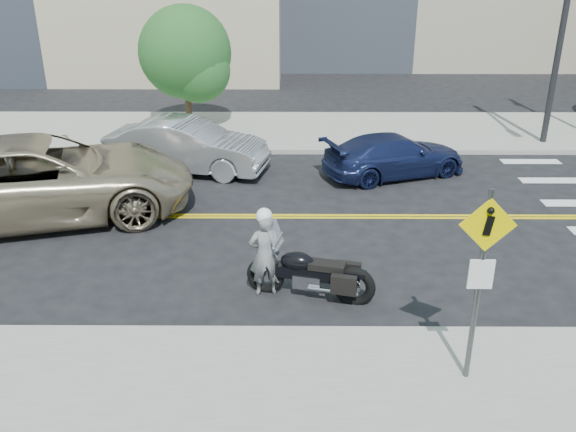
% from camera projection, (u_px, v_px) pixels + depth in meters
% --- Properties ---
extents(ground_plane, '(120.00, 120.00, 0.00)m').
position_uv_depth(ground_plane, '(228.00, 216.00, 15.00)').
color(ground_plane, black).
rests_on(ground_plane, ground).
extents(sidewalk_far, '(60.00, 5.00, 0.15)m').
position_uv_depth(sidewalk_far, '(248.00, 131.00, 21.85)').
color(sidewalk_far, '#9E9B91').
rests_on(sidewalk_far, ground_plane).
extents(pedestrian_sign, '(0.78, 0.08, 3.00)m').
position_uv_depth(pedestrian_sign, '(481.00, 270.00, 8.41)').
color(pedestrian_sign, '#4C4C51').
rests_on(pedestrian_sign, sidewalk_near).
extents(motorcyclist, '(0.67, 0.51, 1.76)m').
position_uv_depth(motorcyclist, '(265.00, 252.00, 11.29)').
color(motorcyclist, silver).
rests_on(motorcyclist, ground).
extents(motorcycle, '(2.47, 1.27, 1.44)m').
position_uv_depth(motorcycle, '(311.00, 263.00, 11.24)').
color(motorcycle, black).
rests_on(motorcycle, ground).
extents(suv, '(7.76, 5.15, 1.98)m').
position_uv_depth(suv, '(43.00, 178.00, 14.61)').
color(suv, tan).
rests_on(suv, ground).
extents(parked_car_silver, '(4.91, 2.58, 1.54)m').
position_uv_depth(parked_car_silver, '(187.00, 146.00, 17.78)').
color(parked_car_silver, '#A0A3A8').
rests_on(parked_car_silver, ground).
extents(parked_car_blue, '(4.53, 3.11, 1.22)m').
position_uv_depth(parked_car_blue, '(394.00, 155.00, 17.50)').
color(parked_car_blue, navy).
rests_on(parked_car_blue, ground).
extents(tree_far_a, '(3.21, 3.21, 4.39)m').
position_uv_depth(tree_far_a, '(185.00, 52.00, 21.11)').
color(tree_far_a, '#382619').
rests_on(tree_far_a, ground).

